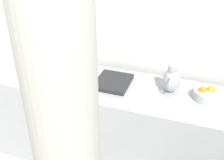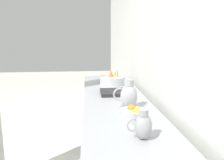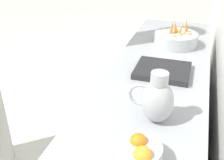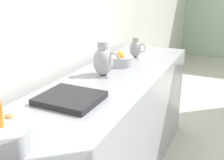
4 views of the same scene
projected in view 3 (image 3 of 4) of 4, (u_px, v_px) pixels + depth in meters
name	position (u px, v px, depth m)	size (l,w,h in m)	color
prep_counter	(146.00, 151.00, 1.79)	(0.64, 2.86, 0.93)	#9EA0A5
vegetable_colander	(176.00, 39.00, 2.16)	(0.34, 0.34, 0.21)	#ADAFB5
orange_bowl	(137.00, 153.00, 1.05)	(0.20, 0.20, 0.11)	#ADAFB5
metal_pitcher_tall	(157.00, 100.00, 1.26)	(0.21, 0.15, 0.25)	#A3A3A8
counter_sink_basin	(163.00, 70.00, 1.74)	(0.34, 0.30, 0.04)	#232326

